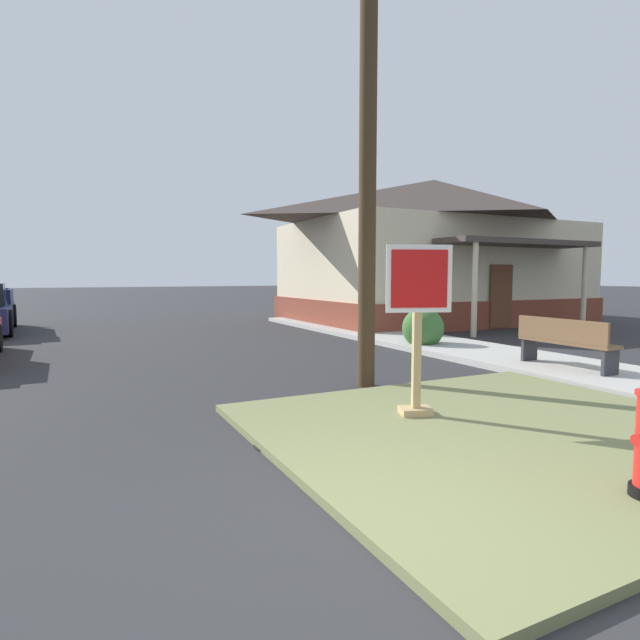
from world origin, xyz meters
name	(u,v)px	position (x,y,z in m)	size (l,w,h in m)	color
ground_plane	(370,546)	(0.00, 0.00, 0.00)	(160.00, 160.00, 0.00)	#2B2B2D
grass_corner_patch	(505,431)	(2.49, 1.27, 0.04)	(5.04, 4.62, 0.08)	olive
sidewalk_strip	(465,350)	(6.21, 5.96, 0.06)	(2.20, 18.78, 0.12)	#B2AFA8
stop_sign	(417,333)	(1.95, 2.10, 1.04)	(0.73, 0.39, 1.97)	tan
manhole_cover	(288,443)	(0.30, 2.02, 0.01)	(0.70, 0.70, 0.02)	black
street_bench	(565,340)	(5.96, 3.27, 0.59)	(0.42, 1.76, 0.85)	brown
utility_pole	(369,26)	(2.43, 4.00, 5.32)	(1.57, 0.26, 10.17)	#42301E
corner_house	(433,249)	(10.71, 12.70, 2.69)	(10.64, 8.38, 5.25)	brown
shrub_by_curb	(423,328)	(5.77, 6.89, 0.48)	(0.96, 0.96, 0.96)	#3B6A31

